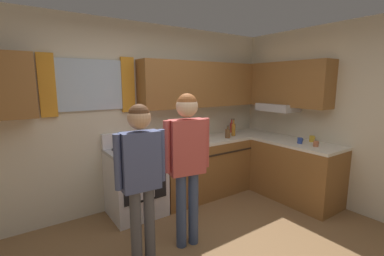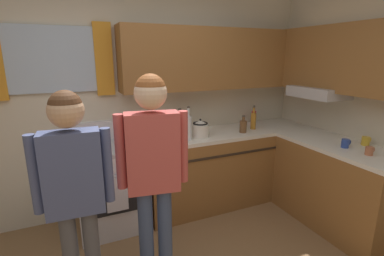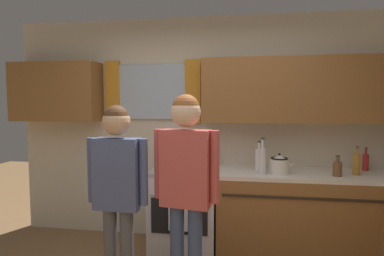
# 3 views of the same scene
# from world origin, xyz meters

# --- Properties ---
(back_wall_unit) EXTENTS (4.60, 0.42, 2.60)m
(back_wall_unit) POSITION_xyz_m (0.08, 1.82, 1.47)
(back_wall_unit) COLOR beige
(back_wall_unit) RESTS_ON ground
(right_wall_unit) EXTENTS (0.52, 4.05, 2.60)m
(right_wall_unit) POSITION_xyz_m (2.30, 0.11, 1.40)
(right_wall_unit) COLOR beige
(right_wall_unit) RESTS_ON ground
(kitchen_counter_run) EXTENTS (2.13, 1.89, 0.90)m
(kitchen_counter_run) POSITION_xyz_m (1.52, 1.19, 0.45)
(kitchen_counter_run) COLOR brown
(kitchen_counter_run) RESTS_ON ground
(stove_oven) EXTENTS (0.69, 0.67, 1.10)m
(stove_oven) POSITION_xyz_m (-0.20, 1.54, 0.47)
(stove_oven) COLOR silver
(stove_oven) RESTS_ON ground
(bottle_sauce_red) EXTENTS (0.06, 0.06, 0.25)m
(bottle_sauce_red) POSITION_xyz_m (1.71, 1.73, 0.99)
(bottle_sauce_red) COLOR red
(bottle_sauce_red) RESTS_ON kitchen_counter_run
(bottle_tall_clear) EXTENTS (0.07, 0.07, 0.37)m
(bottle_tall_clear) POSITION_xyz_m (0.62, 1.39, 1.04)
(bottle_tall_clear) COLOR silver
(bottle_tall_clear) RESTS_ON kitchen_counter_run
(bottle_milk_white) EXTENTS (0.08, 0.08, 0.31)m
(bottle_milk_white) POSITION_xyz_m (0.60, 1.58, 1.02)
(bottle_milk_white) COLOR white
(bottle_milk_white) RESTS_ON kitchen_counter_run
(bottle_squat_brown) EXTENTS (0.08, 0.08, 0.21)m
(bottle_squat_brown) POSITION_xyz_m (1.33, 1.41, 0.98)
(bottle_squat_brown) COLOR brown
(bottle_squat_brown) RESTS_ON kitchen_counter_run
(bottle_oil_amber) EXTENTS (0.06, 0.06, 0.29)m
(bottle_oil_amber) POSITION_xyz_m (1.53, 1.49, 1.01)
(bottle_oil_amber) COLOR #B27223
(bottle_oil_amber) RESTS_ON kitchen_counter_run
(mug_cobalt_blue) EXTENTS (0.11, 0.07, 0.08)m
(mug_cobalt_blue) POSITION_xyz_m (1.93, 0.52, 0.94)
(mug_cobalt_blue) COLOR #2D479E
(mug_cobalt_blue) RESTS_ON kitchen_counter_run
(mug_mustard_yellow) EXTENTS (0.12, 0.08, 0.09)m
(mug_mustard_yellow) POSITION_xyz_m (2.19, 0.48, 0.95)
(mug_mustard_yellow) COLOR gold
(mug_mustard_yellow) RESTS_ON kitchen_counter_run
(cup_terracotta) EXTENTS (0.11, 0.07, 0.08)m
(cup_terracotta) POSITION_xyz_m (1.94, 0.28, 0.94)
(cup_terracotta) COLOR #B76642
(cup_terracotta) RESTS_ON kitchen_counter_run
(stovetop_kettle) EXTENTS (0.27, 0.20, 0.21)m
(stovetop_kettle) POSITION_xyz_m (0.79, 1.45, 1.00)
(stovetop_kettle) COLOR silver
(stovetop_kettle) RESTS_ON kitchen_counter_run
(adult_left) EXTENTS (0.50, 0.22, 1.59)m
(adult_left) POSITION_xyz_m (-0.55, 0.54, 1.00)
(adult_left) COLOR #4C4C51
(adult_left) RESTS_ON ground
(adult_in_plaid) EXTENTS (0.51, 0.23, 1.67)m
(adult_in_plaid) POSITION_xyz_m (-0.02, 0.56, 1.05)
(adult_in_plaid) COLOR #38476B
(adult_in_plaid) RESTS_ON ground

